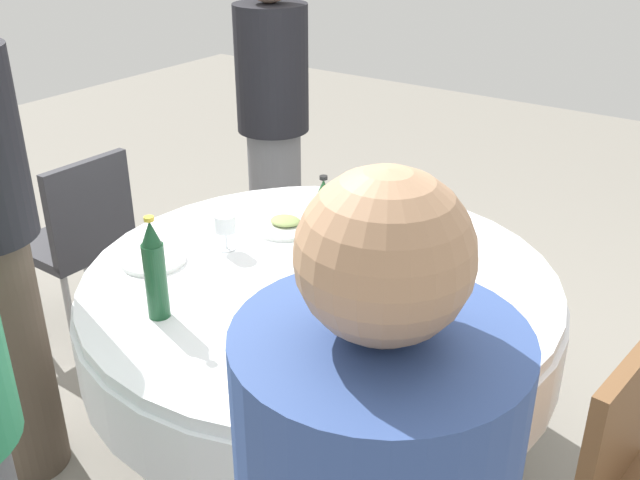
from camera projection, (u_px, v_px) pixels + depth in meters
The scene contains 18 objects.
ground_plane at pixel (320, 451), 2.65m from camera, with size 10.00×10.00×0.00m, color gray.
dining_table at pixel (320, 312), 2.38m from camera, with size 1.55×1.55×0.74m.
bottle_green_right at pixel (323, 216), 2.43m from camera, with size 0.07×0.07×0.27m.
bottle_clear_rear at pixel (330, 231), 2.30m from camera, with size 0.06×0.06×0.28m.
bottle_clear_outer at pixel (417, 243), 2.24m from camera, with size 0.06×0.06×0.27m.
bottle_clear_mid at pixel (383, 268), 2.09m from camera, with size 0.07×0.07×0.28m.
bottle_amber_inner at pixel (339, 246), 2.19m from camera, with size 0.06×0.06×0.30m.
bottle_dark_green_near at pixel (155, 271), 2.03m from camera, with size 0.06×0.06×0.31m.
wine_glass_mid at pixel (461, 268), 2.16m from camera, with size 0.07×0.07×0.14m.
wine_glass_inner at pixel (379, 292), 2.00m from camera, with size 0.06×0.06×0.15m.
wine_glass_near at pixel (364, 337), 1.80m from camera, with size 0.06×0.06×0.15m.
wine_glass_far at pixel (225, 225), 2.44m from camera, with size 0.08×0.08×0.13m.
plate_south at pixel (386, 227), 2.61m from camera, with size 0.24×0.24×0.04m.
plate_left at pixel (153, 260), 2.39m from camera, with size 0.21×0.21×0.02m.
plate_east at pixel (285, 224), 2.63m from camera, with size 0.25×0.25×0.04m.
knife_rear at pixel (258, 290), 2.22m from camera, with size 0.18×0.02×0.01m, color silver.
person_outer at pixel (273, 124), 3.45m from camera, with size 0.34×0.34×1.60m.
chair_far at pixel (80, 234), 3.09m from camera, with size 0.41×0.41×0.87m.
Camera 1 is at (1.17, -1.66, 1.86)m, focal length 40.59 mm.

